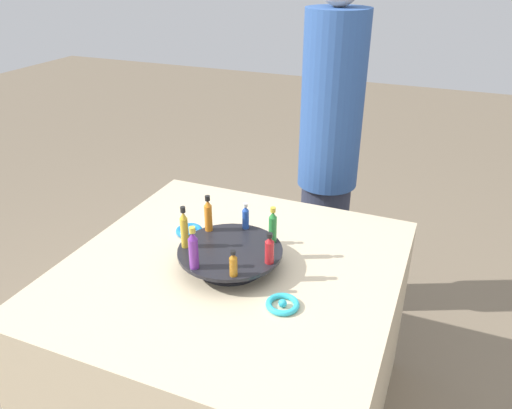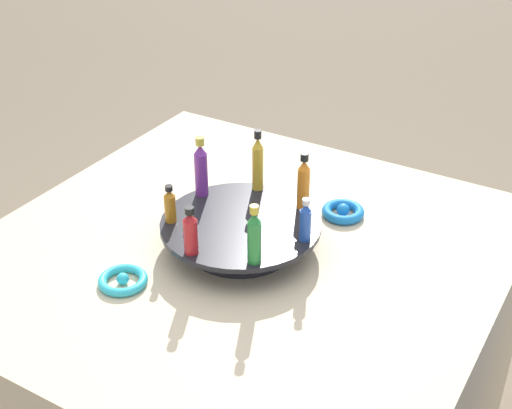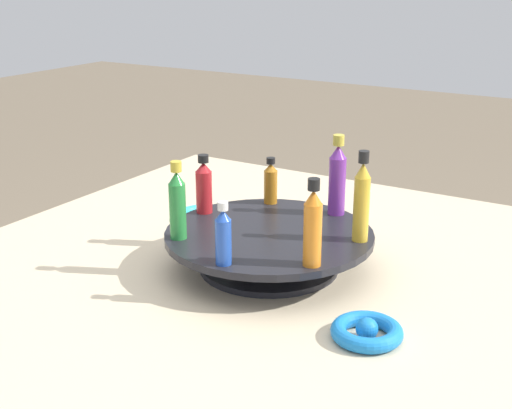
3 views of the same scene
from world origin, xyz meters
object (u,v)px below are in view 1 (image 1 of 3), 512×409
object	(u,v)px
bottle_purple	(193,249)
bottle_red	(269,249)
display_stand	(230,255)
bottle_green	(273,226)
bottle_orange	(208,215)
bottle_gold	(184,229)
ribbon_bow_blue	(189,231)
bottle_amber	(233,264)
person_figure	(329,156)
ribbon_bow_teal	(283,304)
bottle_blue	(246,217)

from	to	relation	value
bottle_purple	bottle_red	distance (m)	0.24
display_stand	bottle_red	bearing A→B (deg)	-99.36
bottle_green	bottle_orange	bearing A→B (deg)	93.50
bottle_red	bottle_gold	bearing A→B (deg)	93.50
display_stand	bottle_green	bearing A→B (deg)	-47.93
bottle_red	ribbon_bow_blue	distance (m)	0.43
bottle_amber	person_figure	world-z (taller)	person_figure
bottle_purple	ribbon_bow_teal	size ratio (longest dim) A/B	1.42
bottle_orange	bottle_green	size ratio (longest dim) A/B	1.04
bottle_purple	bottle_blue	xyz separation A→B (m)	(0.29, -0.05, -0.02)
bottle_purple	bottle_orange	bearing A→B (deg)	16.36
person_figure	display_stand	bearing A→B (deg)	-0.00
display_stand	bottle_red	world-z (taller)	bottle_red
display_stand	bottle_green	size ratio (longest dim) A/B	2.70
bottle_orange	bottle_purple	world-z (taller)	bottle_purple
bottle_gold	bottle_orange	bearing A→B (deg)	-9.36
display_stand	bottle_blue	size ratio (longest dim) A/B	3.58
bottle_purple	display_stand	bearing A→B (deg)	-22.21
bottle_gold	bottle_green	world-z (taller)	bottle_gold
ribbon_bow_blue	bottle_amber	bearing A→B (deg)	-131.05
bottle_orange	bottle_blue	size ratio (longest dim) A/B	1.37
bottle_green	ribbon_bow_teal	xyz separation A→B (m)	(-0.24, -0.12, -0.12)
ribbon_bow_blue	ribbon_bow_teal	bearing A→B (deg)	-120.30
person_figure	bottle_amber	bearing A→B (deg)	5.06
bottle_blue	person_figure	distance (m)	0.72
bottle_orange	bottle_gold	distance (m)	0.13
display_stand	bottle_red	distance (m)	0.17
ribbon_bow_blue	bottle_red	bearing A→B (deg)	-112.88
bottle_red	display_stand	bearing A→B (deg)	80.64
bottle_purple	person_figure	distance (m)	1.02
bottle_purple	bottle_blue	world-z (taller)	bottle_purple
bottle_orange	bottle_gold	size ratio (longest dim) A/B	0.90
bottle_gold	ribbon_bow_blue	size ratio (longest dim) A/B	1.48
display_stand	bottle_purple	size ratio (longest dim) A/B	2.43
bottle_amber	person_figure	distance (m)	1.00
bottle_orange	person_figure	size ratio (longest dim) A/B	0.08
bottle_gold	bottle_purple	distance (m)	0.13
bottle_orange	bottle_red	world-z (taller)	bottle_orange
bottle_orange	bottle_blue	bearing A→B (deg)	-60.79
bottle_red	bottle_blue	world-z (taller)	bottle_red
bottle_amber	bottle_blue	bearing A→B (deg)	16.36
bottle_purple	bottle_gold	bearing A→B (deg)	42.07
bottle_red	bottle_purple	bearing A→B (deg)	119.21
bottle_blue	bottle_amber	bearing A→B (deg)	-163.64
bottle_gold	bottle_red	world-z (taller)	bottle_gold
ribbon_bow_teal	ribbon_bow_blue	distance (m)	0.55
bottle_amber	ribbon_bow_teal	xyz separation A→B (m)	(-0.01, -0.16, -0.10)
bottle_red	ribbon_bow_blue	xyz separation A→B (m)	(0.16, 0.38, -0.10)
bottle_gold	ribbon_bow_teal	distance (m)	0.41
ribbon_bow_teal	bottle_orange	bearing A→B (deg)	58.00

